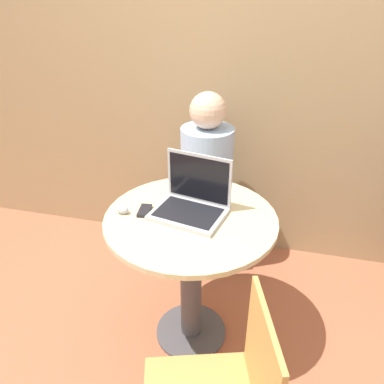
# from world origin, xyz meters

# --- Properties ---
(ground_plane) EXTENTS (12.00, 12.00, 0.00)m
(ground_plane) POSITION_xyz_m (0.00, 0.00, 0.00)
(ground_plane) COLOR #B26042
(back_wall) EXTENTS (7.00, 0.05, 2.60)m
(back_wall) POSITION_xyz_m (0.00, 0.91, 1.30)
(back_wall) COLOR tan
(back_wall) RESTS_ON ground_plane
(round_table) EXTENTS (0.79, 0.79, 0.77)m
(round_table) POSITION_xyz_m (0.00, 0.00, 0.56)
(round_table) COLOR #4C4C51
(round_table) RESTS_ON ground_plane
(laptop) EXTENTS (0.36, 0.30, 0.26)m
(laptop) POSITION_xyz_m (-0.00, 0.04, 0.83)
(laptop) COLOR #B7B7BC
(laptop) RESTS_ON round_table
(cell_phone) EXTENTS (0.06, 0.11, 0.02)m
(cell_phone) POSITION_xyz_m (-0.22, -0.02, 0.78)
(cell_phone) COLOR black
(cell_phone) RESTS_ON round_table
(computer_mouse) EXTENTS (0.06, 0.04, 0.04)m
(computer_mouse) POSITION_xyz_m (-0.31, -0.05, 0.79)
(computer_mouse) COLOR #B2B2B7
(computer_mouse) RESTS_ON round_table
(person_seated) EXTENTS (0.34, 0.50, 1.18)m
(person_seated) POSITION_xyz_m (-0.05, 0.69, 0.50)
(person_seated) COLOR #4C4742
(person_seated) RESTS_ON ground_plane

